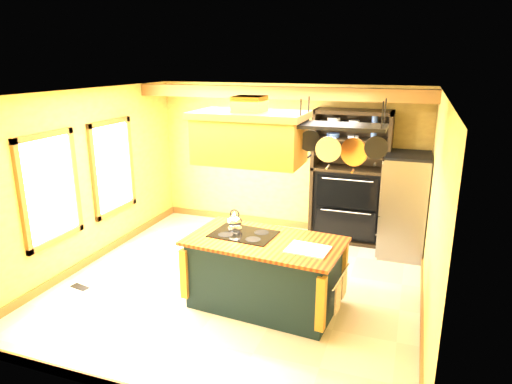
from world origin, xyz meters
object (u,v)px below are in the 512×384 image
Objects in this scene: refrigerator at (403,207)px; hutch at (350,191)px; pot_rack at (342,134)px; range_hood at (250,136)px; kitchen_island at (265,272)px.

refrigerator is 0.99m from hutch.
refrigerator is at bearing 73.58° from pot_rack.
hutch is (-0.23, 2.70, -1.42)m from pot_rack.
pot_rack is at bearing -85.05° from hutch.
range_hood is 0.82× the size of refrigerator.
range_hood reaches higher than hutch.
kitchen_island is 1.51× the size of range_hood.
range_hood is 3.29m from refrigerator.
kitchen_island is 2.00× the size of pot_rack.
pot_rack is 0.62× the size of refrigerator.
kitchen_island is 2.86m from refrigerator.
pot_rack is 0.44× the size of hutch.
pot_rack is at bearing -106.42° from refrigerator.
hutch is (0.87, 2.70, -1.34)m from range_hood.
pot_rack reaches higher than hutch.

